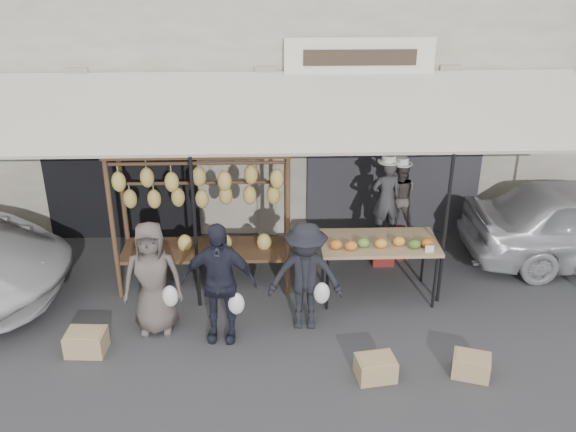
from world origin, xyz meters
name	(u,v)px	position (x,y,z in m)	size (l,w,h in m)	color
ground_plane	(269,351)	(0.00, 0.00, 0.00)	(90.00, 90.00, 0.00)	#2D2D30
shophouse	(265,2)	(0.00, 6.50, 3.65)	(24.00, 6.15, 7.30)	beige
awning	(266,112)	(0.01, 2.28, 2.57)	(10.00, 2.35, 2.92)	beige
banana_rack	(201,190)	(-0.95, 1.79, 1.56)	(2.60, 0.90, 2.24)	#412B1A
produce_table	(379,244)	(1.61, 1.30, 0.87)	(1.70, 0.90, 1.04)	tan
vendor_left	(386,199)	(1.87, 2.35, 1.14)	(0.48, 0.31, 1.31)	#333336
vendor_right	(399,197)	(2.13, 2.57, 1.08)	(0.58, 0.45, 1.19)	#4A423F
customer_left	(153,278)	(-1.53, 0.57, 0.80)	(0.78, 0.51, 1.60)	#524844
customer_mid	(219,283)	(-0.64, 0.35, 0.84)	(0.99, 0.41, 1.69)	#20212F
customer_right	(305,277)	(0.50, 0.58, 0.78)	(1.01, 0.58, 1.56)	black
stool_left	(383,249)	(1.87, 2.35, 0.24)	(0.34, 0.34, 0.48)	maroon
stool_right	(396,243)	(2.13, 2.57, 0.24)	(0.35, 0.35, 0.49)	maroon
crate_near_a	(376,368)	(1.31, -0.56, 0.14)	(0.47, 0.35, 0.28)	tan
crate_near_b	(471,366)	(2.49, -0.55, 0.13)	(0.45, 0.34, 0.27)	tan
crate_far	(86,342)	(-2.36, 0.08, 0.15)	(0.50, 0.38, 0.30)	tan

